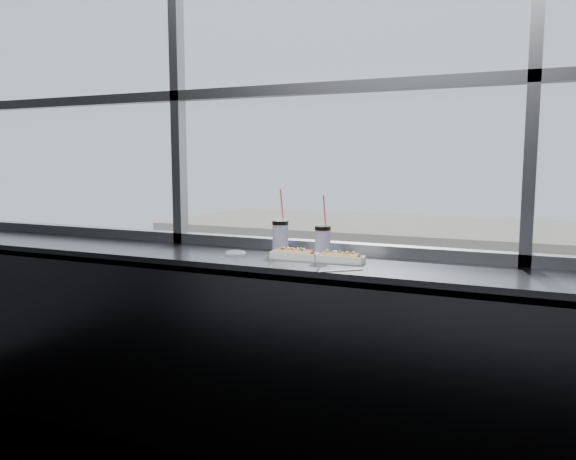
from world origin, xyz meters
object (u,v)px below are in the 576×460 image
at_px(hotdog_tray_left, 294,254).
at_px(wrapper, 236,253).
at_px(car_near_a, 143,421).
at_px(tree_left, 352,319).
at_px(pedestrian_a, 387,360).
at_px(pedestrian_b, 452,372).
at_px(car_near_b, 299,459).
at_px(soda_cup_right, 323,239).
at_px(tree_center, 505,339).
at_px(car_far_b, 522,413).
at_px(loose_straw, 341,270).
at_px(soda_cup_left, 280,234).
at_px(hotdog_tray_right, 340,258).
at_px(car_far_a, 285,373).

height_order(hotdog_tray_left, wrapper, hotdog_tray_left).
relative_size(hotdog_tray_left, car_near_a, 0.04).
bearing_deg(tree_left, hotdog_tray_left, -73.41).
height_order(pedestrian_a, pedestrian_b, pedestrian_a).
bearing_deg(car_near_b, soda_cup_right, -159.53).
relative_size(car_near_b, tree_center, 1.33).
bearing_deg(car_far_b, loose_straw, 171.86).
xyz_separation_m(soda_cup_left, car_near_a, (-14.10, 16.12, -11.03)).
xyz_separation_m(hotdog_tray_right, soda_cup_right, (-0.13, 0.10, 0.07)).
bearing_deg(loose_straw, pedestrian_a, 63.98).
xyz_separation_m(soda_cup_left, car_far_b, (1.20, 24.12, -11.21)).
relative_size(soda_cup_left, loose_straw, 1.63).
bearing_deg(hotdog_tray_right, soda_cup_right, 139.08).
xyz_separation_m(soda_cup_left, tree_center, (0.17, 28.12, -9.02)).
bearing_deg(tree_center, car_near_a, -139.94).
relative_size(car_near_b, car_far_b, 1.11).
distance_m(hotdog_tray_right, car_far_b, 26.72).
bearing_deg(soda_cup_right, loose_straw, -56.91).
bearing_deg(wrapper, hotdog_tray_right, 2.91).
relative_size(car_near_b, car_far_a, 1.06).
relative_size(soda_cup_right, car_near_a, 0.05).
distance_m(car_near_a, tree_left, 13.51).
height_order(soda_cup_left, loose_straw, soda_cup_left).
relative_size(loose_straw, car_near_a, 0.03).
xyz_separation_m(soda_cup_right, car_far_b, (0.93, 24.17, -11.20)).
height_order(soda_cup_right, car_far_a, soda_cup_right).
relative_size(hotdog_tray_left, car_far_b, 0.05).
bearing_deg(pedestrian_a, car_near_b, 178.00).
height_order(hotdog_tray_left, soda_cup_left, soda_cup_left).
xyz_separation_m(soda_cup_right, loose_straw, (0.21, -0.32, -0.09)).
distance_m(car_far_a, car_far_b, 11.97).
xyz_separation_m(hotdog_tray_right, car_near_a, (-14.50, 16.27, -10.95)).
distance_m(hotdog_tray_left, pedestrian_b, 30.40).
bearing_deg(hotdog_tray_left, pedestrian_b, 92.14).
bearing_deg(tree_left, car_far_a, -121.99).
xyz_separation_m(soda_cup_right, car_near_b, (-6.86, 16.17, -11.10)).
relative_size(hotdog_tray_left, hotdog_tray_right, 1.04).
xyz_separation_m(car_near_a, pedestrian_b, (11.67, 11.90, -0.14)).
bearing_deg(hotdog_tray_left, soda_cup_right, 40.84).
relative_size(hotdog_tray_right, car_far_a, 0.04).
bearing_deg(car_near_b, wrapper, -161.05).
xyz_separation_m(loose_straw, wrapper, (-0.66, 0.19, 0.01)).
bearing_deg(pedestrian_a, pedestrian_b, -95.09).
distance_m(hotdog_tray_right, car_far_a, 28.93).
bearing_deg(car_far_a, hotdog_tray_left, -155.89).
height_order(car_near_a, tree_left, tree_left).
relative_size(car_near_a, pedestrian_a, 3.31).
bearing_deg(car_near_b, soda_cup_left, -160.28).
bearing_deg(tree_center, hotdog_tray_left, -90.04).
bearing_deg(wrapper, soda_cup_right, 16.59).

